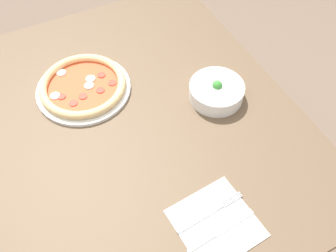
{
  "coord_description": "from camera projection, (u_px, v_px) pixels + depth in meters",
  "views": [
    {
      "loc": [
        0.68,
        -0.16,
        1.64
      ],
      "look_at": [
        0.09,
        0.14,
        0.76
      ],
      "focal_mm": 40.0,
      "sensor_mm": 36.0,
      "label": 1
    }
  ],
  "objects": [
    {
      "name": "pizza",
      "position": [
        83.0,
        86.0,
        1.2
      ],
      "size": [
        0.3,
        0.3,
        0.04
      ],
      "color": "white",
      "rests_on": "dining_table"
    },
    {
      "name": "fork",
      "position": [
        210.0,
        213.0,
        0.95
      ],
      "size": [
        0.03,
        0.2,
        0.0
      ],
      "rotation": [
        0.0,
        0.0,
        1.67
      ],
      "color": "silver",
      "rests_on": "napkin"
    },
    {
      "name": "knife",
      "position": [
        218.0,
        233.0,
        0.92
      ],
      "size": [
        0.03,
        0.2,
        0.01
      ],
      "rotation": [
        0.0,
        0.0,
        1.67
      ],
      "color": "silver",
      "rests_on": "napkin"
    },
    {
      "name": "ground_plane",
      "position": [
        132.0,
        223.0,
        1.71
      ],
      "size": [
        8.0,
        8.0,
        0.0
      ],
      "primitive_type": "plane",
      "color": "brown"
    },
    {
      "name": "dining_table",
      "position": [
        117.0,
        144.0,
        1.2
      ],
      "size": [
        1.16,
        1.09,
        0.74
      ],
      "color": "brown",
      "rests_on": "ground_plane"
    },
    {
      "name": "napkin",
      "position": [
        216.0,
        223.0,
        0.94
      ],
      "size": [
        0.21,
        0.21,
        0.0
      ],
      "color": "white",
      "rests_on": "dining_table"
    },
    {
      "name": "bowl",
      "position": [
        217.0,
        91.0,
        1.17
      ],
      "size": [
        0.17,
        0.17,
        0.07
      ],
      "color": "white",
      "rests_on": "dining_table"
    }
  ]
}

